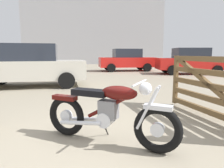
{
  "coord_description": "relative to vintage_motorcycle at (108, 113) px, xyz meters",
  "views": [
    {
      "loc": [
        0.05,
        -2.7,
        1.29
      ],
      "look_at": [
        0.4,
        1.25,
        0.69
      ],
      "focal_mm": 31.67,
      "sensor_mm": 36.0,
      "label": 1
    }
  ],
  "objects": [
    {
      "name": "ground_plane",
      "position": [
        -0.24,
        -0.02,
        -0.45
      ],
      "size": [
        80.0,
        80.0,
        0.0
      ],
      "primitive_type": "plane",
      "color": "gray"
    },
    {
      "name": "timber_gate",
      "position": [
        2.14,
        0.6,
        0.25
      ],
      "size": [
        0.64,
        2.51,
        1.6
      ],
      "rotation": [
        0.0,
        0.0,
        1.77
      ],
      "color": "brown",
      "rests_on": "ground_plane"
    },
    {
      "name": "vintage_motorcycle",
      "position": [
        0.0,
        0.0,
        0.0
      ],
      "size": [
        1.87,
        1.1,
        0.94
      ],
      "rotation": [
        0.0,
        0.0,
        -0.5
      ],
      "color": "black",
      "rests_on": "ground_plane"
    },
    {
      "name": "silver_sedan_mid",
      "position": [
        5.97,
        9.64,
        0.38
      ],
      "size": [
        4.35,
        2.25,
        1.67
      ],
      "rotation": [
        0.0,
        0.0,
        3.04
      ],
      "color": "black",
      "rests_on": "ground_plane"
    },
    {
      "name": "pale_sedan_back",
      "position": [
        -2.7,
        5.37,
        0.38
      ],
      "size": [
        4.4,
        2.38,
        1.67
      ],
      "rotation": [
        0.0,
        0.0,
        3.29
      ],
      "color": "black",
      "rests_on": "ground_plane"
    },
    {
      "name": "industrial_building",
      "position": [
        -0.01,
        27.26,
        4.42
      ],
      "size": [
        18.88,
        11.39,
        19.41
      ],
      "rotation": [
        0.0,
        0.0,
        -0.09
      ],
      "color": "#B2B2B7",
      "rests_on": "ground_plane"
    },
    {
      "name": "blue_hatchback_right",
      "position": [
        2.27,
        12.33,
        0.38
      ],
      "size": [
        4.32,
        2.18,
        1.67
      ],
      "rotation": [
        0.0,
        0.0,
        0.08
      ],
      "color": "black",
      "rests_on": "ground_plane"
    }
  ]
}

